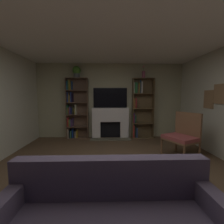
{
  "coord_description": "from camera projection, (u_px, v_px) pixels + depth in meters",
  "views": [
    {
      "loc": [
        -0.13,
        -2.58,
        1.47
      ],
      "look_at": [
        0.0,
        1.22,
        1.09
      ],
      "focal_mm": 25.45,
      "sensor_mm": 36.0,
      "label": 1
    }
  ],
  "objects": [
    {
      "name": "potted_plant",
      "position": [
        77.0,
        71.0,
        5.34
      ],
      "size": [
        0.28,
        0.28,
        0.39
      ],
      "color": "#535B5D",
      "rests_on": "bookshelf_left"
    },
    {
      "name": "ceiling",
      "position": [
        115.0,
        21.0,
        2.46
      ],
      "size": [
        5.22,
        6.23,
        0.06
      ],
      "primitive_type": "cube",
      "color": "white",
      "rests_on": "wall_back_accent"
    },
    {
      "name": "ground_plane",
      "position": [
        114.0,
        182.0,
        2.72
      ],
      "size": [
        7.33,
        7.33,
        0.0
      ],
      "primitive_type": "plane",
      "color": "brown"
    },
    {
      "name": "armchair",
      "position": [
        183.0,
        134.0,
        3.84
      ],
      "size": [
        0.82,
        0.88,
        1.07
      ],
      "color": "brown",
      "rests_on": "ground_plane"
    },
    {
      "name": "bookshelf_left",
      "position": [
        75.0,
        110.0,
        5.51
      ],
      "size": [
        0.74,
        0.3,
        2.08
      ],
      "color": "brown",
      "rests_on": "ground_plane"
    },
    {
      "name": "tv",
      "position": [
        110.0,
        98.0,
        5.59
      ],
      "size": [
        1.17,
        0.06,
        0.69
      ],
      "primitive_type": "cube",
      "color": "black",
      "rests_on": "fireplace"
    },
    {
      "name": "coffee_table",
      "position": [
        109.0,
        176.0,
        2.29
      ],
      "size": [
        0.82,
        0.48,
        0.37
      ],
      "color": "brown",
      "rests_on": "ground_plane"
    },
    {
      "name": "bookshelf_right",
      "position": [
        140.0,
        108.0,
        5.59
      ],
      "size": [
        0.74,
        0.29,
        2.08
      ],
      "color": "brown",
      "rests_on": "ground_plane"
    },
    {
      "name": "wall_back_accent",
      "position": [
        110.0,
        101.0,
        5.66
      ],
      "size": [
        5.22,
        0.06,
        2.6
      ],
      "primitive_type": "cube",
      "color": "#AEAC88",
      "rests_on": "ground_plane"
    },
    {
      "name": "fireplace",
      "position": [
        110.0,
        122.0,
        5.58
      ],
      "size": [
        1.37,
        0.55,
        1.06
      ],
      "color": "white",
      "rests_on": "ground_plane"
    },
    {
      "name": "vase_with_flowers",
      "position": [
        144.0,
        74.0,
        5.43
      ],
      "size": [
        0.11,
        0.11,
        0.43
      ],
      "color": "#863A52",
      "rests_on": "bookshelf_right"
    }
  ]
}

